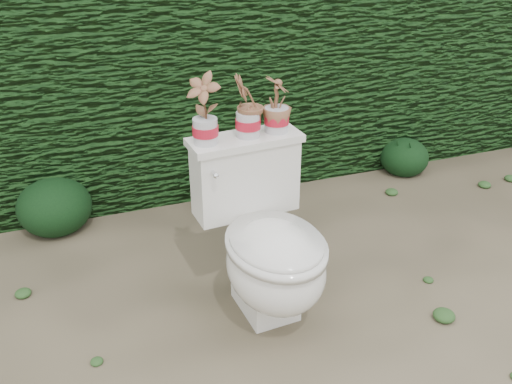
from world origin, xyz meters
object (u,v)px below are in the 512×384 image
object	(u,v)px
potted_plant_center	(248,107)
potted_plant_right	(277,106)
toilet	(268,246)
potted_plant_left	(205,111)

from	to	relation	value
potted_plant_center	potted_plant_right	distance (m)	0.14
toilet	potted_plant_center	size ratio (longest dim) A/B	2.97
potted_plant_center	potted_plant_left	bearing A→B (deg)	-28.29
toilet	potted_plant_left	world-z (taller)	potted_plant_left
toilet	potted_plant_right	xyz separation A→B (m)	(0.13, 0.25, 0.54)
toilet	potted_plant_center	world-z (taller)	potted_plant_center
potted_plant_right	toilet	bearing A→B (deg)	160.18
toilet	potted_plant_center	xyz separation A→B (m)	(-0.00, 0.24, 0.55)
toilet	potted_plant_right	distance (m)	0.61
potted_plant_left	potted_plant_center	size ratio (longest dim) A/B	1.10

